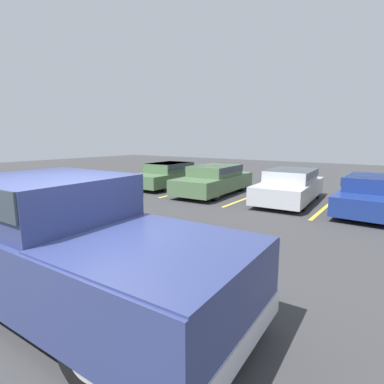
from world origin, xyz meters
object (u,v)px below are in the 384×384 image
parked_sedan_a (168,174)px  parked_sedan_c (290,185)px  pickup_truck (63,241)px  parked_sedan_b (214,179)px  traffic_cone (59,210)px  parked_sedan_d (373,193)px

parked_sedan_a → parked_sedan_c: bearing=85.6°
pickup_truck → parked_sedan_b: size_ratio=1.26×
parked_sedan_c → traffic_cone: (-4.68, -6.66, -0.33)m
pickup_truck → traffic_cone: size_ratio=8.33×
parked_sedan_d → parked_sedan_b: bearing=-88.0°
pickup_truck → parked_sedan_a: (-5.71, 9.28, -0.29)m
pickup_truck → parked_sedan_d: size_ratio=1.36×
parked_sedan_b → parked_sedan_d: size_ratio=1.08×
parked_sedan_c → parked_sedan_d: 2.75m
traffic_cone → parked_sedan_d: bearing=41.3°
traffic_cone → parked_sedan_b: bearing=77.6°
parked_sedan_b → pickup_truck: bearing=14.6°
pickup_truck → parked_sedan_d: 9.50m
parked_sedan_a → parked_sedan_b: 2.94m
parked_sedan_b → parked_sedan_c: size_ratio=1.03×
pickup_truck → traffic_cone: bearing=148.0°
parked_sedan_b → parked_sedan_d: parked_sedan_b is taller
parked_sedan_c → traffic_cone: 8.15m
parked_sedan_a → parked_sedan_c: parked_sedan_c is taller
parked_sedan_a → traffic_cone: (1.49, -6.85, -0.32)m
parked_sedan_d → traffic_cone: parked_sedan_d is taller
parked_sedan_c → parked_sedan_a: bearing=-95.0°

